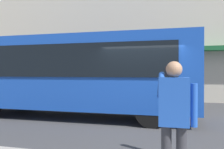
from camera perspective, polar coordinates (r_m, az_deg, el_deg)
The scene contains 4 objects.
ground_plane at distance 7.88m, azimuth 7.69°, elevation -11.94°, with size 60.00×60.00×0.00m, color #38383A.
building_facade_far at distance 15.09m, azimuth 11.05°, elevation 17.01°, with size 28.00×1.55×12.00m.
red_bus at distance 9.10m, azimuth -9.09°, elevation 0.40°, with size 9.05×2.54×3.08m.
pedestrian_photographer at distance 3.34m, azimuth 14.92°, elevation -9.09°, with size 0.53×0.52×1.70m.
Camera 1 is at (-0.93, 7.64, 1.70)m, focal length 37.54 mm.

